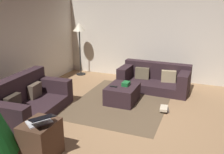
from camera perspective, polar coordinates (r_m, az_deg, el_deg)
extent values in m
plane|color=#93704C|center=(4.39, 6.03, -12.53)|extent=(6.40, 6.40, 0.00)
cube|color=silver|center=(6.94, 13.57, 9.67)|extent=(0.12, 6.40, 2.60)
cube|color=#2D1E23|center=(5.15, -18.31, -7.25)|extent=(1.79, 1.05, 0.22)
cube|color=#2D1E23|center=(5.22, -21.85, -2.77)|extent=(1.75, 0.35, 0.54)
cube|color=#2D1E23|center=(5.62, -14.15, -1.84)|extent=(0.30, 0.96, 0.31)
cube|color=#2D1E23|center=(4.52, -24.18, -7.73)|extent=(0.30, 0.96, 0.31)
cube|color=brown|center=(5.39, -17.75, -3.05)|extent=(0.37, 0.18, 0.31)
cube|color=#372D24|center=(4.89, -22.43, -5.70)|extent=(0.37, 0.17, 0.31)
cube|color=#2D1E23|center=(6.29, 9.79, -2.03)|extent=(0.92, 1.76, 0.22)
cube|color=#2D1E23|center=(6.48, 10.62, 1.57)|extent=(0.30, 1.74, 0.44)
cube|color=#2D1E23|center=(6.08, 16.74, -0.42)|extent=(0.87, 0.27, 0.34)
cube|color=#2D1E23|center=(6.41, 3.45, 1.21)|extent=(0.87, 0.27, 0.34)
cube|color=tan|center=(6.25, 13.24, 0.14)|extent=(0.17, 0.37, 0.30)
cube|color=brown|center=(6.40, 7.15, 0.89)|extent=(0.17, 0.37, 0.31)
cube|color=#2D1E23|center=(5.46, 2.46, -3.99)|extent=(0.78, 0.64, 0.38)
cube|color=#19662D|center=(5.40, 3.32, -1.60)|extent=(0.21, 0.15, 0.09)
cube|color=black|center=(5.32, 0.39, -2.25)|extent=(0.05, 0.16, 0.02)
cube|color=#4C3323|center=(3.72, -16.46, -14.13)|extent=(0.52, 0.44, 0.56)
cube|color=silver|center=(3.58, -16.86, -10.14)|extent=(0.40, 0.38, 0.02)
cube|color=black|center=(3.40, -16.20, -9.28)|extent=(0.40, 0.37, 0.07)
cube|color=#4C423D|center=(5.19, 12.35, -7.59)|extent=(0.25, 0.21, 0.05)
cube|color=beige|center=(5.14, 12.16, -7.23)|extent=(0.28, 0.18, 0.05)
cylinder|color=black|center=(7.60, -7.34, 0.71)|extent=(0.28, 0.28, 0.02)
cylinder|color=black|center=(7.44, -7.54, 5.59)|extent=(0.04, 0.04, 1.35)
cone|color=beige|center=(7.32, -7.79, 11.68)|extent=(0.36, 0.36, 0.24)
cube|color=brown|center=(5.53, 2.44, -5.79)|extent=(2.60, 2.00, 0.01)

